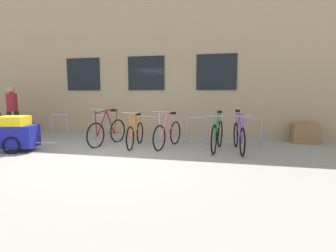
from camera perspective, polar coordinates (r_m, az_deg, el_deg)
name	(u,v)px	position (r m, az deg, el deg)	size (l,w,h in m)	color
ground_plane	(107,156)	(6.43, -13.14, -6.48)	(42.00, 42.00, 0.00)	gray
storefront_building	(165,55)	(12.06, -0.72, 15.19)	(28.00, 5.64, 6.36)	tan
bike_rack	(148,127)	(7.93, -4.48, -0.11)	(6.59, 0.05, 0.81)	gray
bicycle_pink	(168,133)	(7.29, -0.04, -1.63)	(0.54, 1.68, 1.05)	black
bicycle_orange	(135,134)	(7.42, -7.14, -1.65)	(0.44, 1.64, 1.02)	black
bicycle_maroon	(107,131)	(7.83, -13.09, -1.11)	(0.55, 1.67, 1.09)	black
bicycle_green	(217,135)	(7.03, 10.71, -1.92)	(0.44, 1.71, 1.04)	black
bicycle_purple	(239,136)	(7.04, 15.21, -2.13)	(0.44, 1.80, 1.07)	black
bike_trailer	(17,133)	(7.79, -30.11, -1.35)	(1.48, 0.79, 0.93)	navy
wooden_bench	(9,125)	(11.26, -31.31, 0.24)	(1.85, 0.40, 0.45)	brown
person_browsing	(12,109)	(9.85, -30.84, 3.23)	(0.32, 0.33, 1.72)	#1E2338
backpack	(3,136)	(9.37, -32.32, -1.78)	(0.28, 0.20, 0.44)	#1E4C1E
planter_box	(305,133)	(8.87, 27.69, -1.41)	(0.70, 0.44, 0.60)	olive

